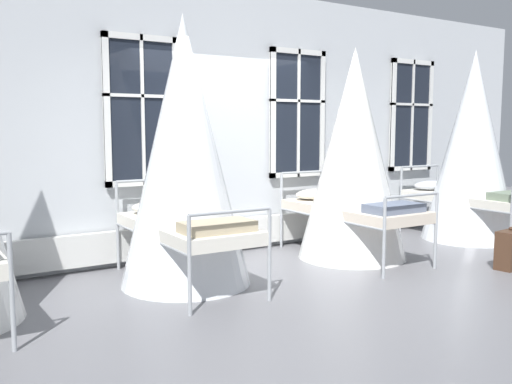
% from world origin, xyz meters
% --- Properties ---
extents(ground, '(21.11, 21.11, 0.00)m').
position_xyz_m(ground, '(0.00, 0.00, 0.00)').
color(ground, slate).
extents(back_wall_with_windows, '(11.55, 0.10, 3.35)m').
position_xyz_m(back_wall_with_windows, '(0.00, 1.29, 1.68)').
color(back_wall_with_windows, silver).
rests_on(back_wall_with_windows, ground).
extents(window_bank, '(7.64, 0.10, 2.59)m').
position_xyz_m(window_bank, '(0.00, 1.17, 0.94)').
color(window_bank, black).
rests_on(window_bank, ground).
extents(cot_second, '(1.33, 1.95, 2.73)m').
position_xyz_m(cot_second, '(-1.09, 0.13, 1.33)').
color(cot_second, '#9EA3A8').
rests_on(cot_second, ground).
extents(cot_third, '(1.33, 1.95, 2.57)m').
position_xyz_m(cot_third, '(1.17, 0.11, 1.25)').
color(cot_third, '#9EA3A8').
rests_on(cot_third, ground).
extents(cot_fourth, '(1.33, 1.96, 2.69)m').
position_xyz_m(cot_fourth, '(3.39, 0.07, 1.31)').
color(cot_fourth, '#9EA3A8').
rests_on(cot_fourth, ground).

